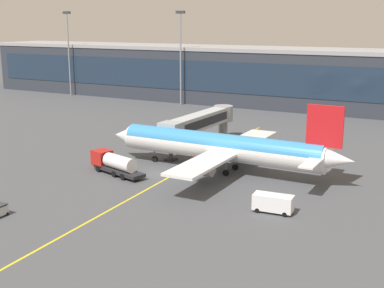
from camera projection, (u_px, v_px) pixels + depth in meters
The scene contains 9 objects.
ground_plane at pixel (159, 174), 81.21m from camera, with size 700.00×700.00×0.00m, color #47494F.
apron_lead_in_line at pixel (177, 173), 81.93m from camera, with size 0.30×80.00×0.01m, color yellow.
terminal_building at pixel (291, 78), 144.11m from camera, with size 208.88×20.92×16.24m.
main_airliner at pixel (221, 147), 81.61m from camera, with size 41.52×32.66×11.99m.
jet_bridge at pixel (201, 121), 97.07m from camera, with size 4.52×23.71×6.77m.
fuel_tanker at pixel (114, 163), 80.97m from camera, with size 11.07×5.45×3.25m.
crew_van at pixel (274, 203), 64.58m from camera, with size 5.14×2.45×2.30m.
apron_light_mast_0 at pixel (68, 48), 163.86m from camera, with size 2.80×0.50×26.57m.
apron_light_mast_1 at pixel (181, 51), 145.28m from camera, with size 2.80×0.50×26.38m.
Camera 1 is at (40.99, -66.43, 23.49)m, focal length 48.11 mm.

